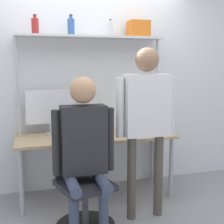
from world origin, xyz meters
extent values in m
plane|color=gray|center=(0.00, 0.00, 0.00)|extent=(12.00, 12.00, 0.00)
cube|color=silver|center=(0.00, 0.73, 1.35)|extent=(8.00, 0.06, 2.70)
cube|color=tan|center=(0.00, 0.36, 0.73)|extent=(1.81, 0.68, 0.03)
cylinder|color=#A5A5AA|center=(-0.85, 0.08, 0.36)|extent=(0.05, 0.05, 0.71)
cylinder|color=#A5A5AA|center=(0.85, 0.08, 0.36)|extent=(0.05, 0.05, 0.71)
cylinder|color=#A5A5AA|center=(-0.85, 0.64, 0.36)|extent=(0.05, 0.05, 0.71)
cylinder|color=#A5A5AA|center=(0.85, 0.64, 0.36)|extent=(0.05, 0.05, 0.71)
cube|color=silver|center=(0.00, 0.54, 1.87)|extent=(1.72, 0.31, 0.02)
cylinder|color=#B2B2B7|center=(-0.84, 0.54, 0.94)|extent=(0.04, 0.04, 1.89)
cylinder|color=#B2B2B7|center=(0.84, 0.54, 0.94)|extent=(0.04, 0.04, 1.89)
cylinder|color=#B7B7BC|center=(-0.48, 0.57, 0.75)|extent=(0.17, 0.17, 0.01)
cylinder|color=#B7B7BC|center=(-0.48, 0.57, 0.81)|extent=(0.06, 0.06, 0.11)
cube|color=#B7B7BC|center=(-0.48, 0.57, 1.07)|extent=(0.61, 0.01, 0.42)
cube|color=silver|center=(-0.48, 0.57, 1.07)|extent=(0.58, 0.02, 0.39)
cube|color=#333338|center=(-0.21, 0.22, 0.75)|extent=(0.34, 0.26, 0.01)
cube|color=black|center=(-0.21, 0.20, 0.75)|extent=(0.29, 0.14, 0.00)
cube|color=#333338|center=(-0.21, 0.31, 0.88)|extent=(0.34, 0.08, 0.25)
cube|color=#194C8C|center=(-0.21, 0.30, 0.88)|extent=(0.30, 0.07, 0.22)
cube|color=black|center=(0.08, 0.20, 0.75)|extent=(0.07, 0.15, 0.01)
cube|color=black|center=(0.08, 0.20, 0.75)|extent=(0.06, 0.13, 0.00)
cylinder|color=#4C4C51|center=(-0.28, -0.38, 0.24)|extent=(0.06, 0.06, 0.36)
cube|color=#26262B|center=(-0.28, -0.38, 0.45)|extent=(0.57, 0.57, 0.05)
cube|color=#26262B|center=(-0.33, -0.18, 0.70)|extent=(0.41, 0.15, 0.45)
cylinder|color=#38425B|center=(-0.41, -0.55, 0.24)|extent=(0.09, 0.09, 0.47)
cylinder|color=#38425B|center=(-0.14, -0.55, 0.24)|extent=(0.09, 0.09, 0.47)
cylinder|color=#38425B|center=(-0.41, -0.52, 0.52)|extent=(0.10, 0.38, 0.10)
cylinder|color=#38425B|center=(-0.14, -0.52, 0.52)|extent=(0.10, 0.38, 0.10)
cube|color=#262628|center=(-0.28, -0.35, 0.88)|extent=(0.41, 0.20, 0.63)
cylinder|color=#262628|center=(-0.53, -0.35, 0.86)|extent=(0.08, 0.08, 0.60)
cylinder|color=#262628|center=(-0.03, -0.35, 0.86)|extent=(0.08, 0.08, 0.60)
sphere|color=tan|center=(-0.28, -0.35, 1.33)|extent=(0.24, 0.24, 0.24)
cylinder|color=#4C473D|center=(0.22, -0.29, 0.43)|extent=(0.09, 0.09, 0.86)
cylinder|color=#4C473D|center=(0.51, -0.29, 0.43)|extent=(0.09, 0.09, 0.86)
cube|color=silver|center=(0.37, -0.29, 1.16)|extent=(0.45, 0.20, 0.61)
cylinder|color=silver|center=(0.10, -0.29, 1.15)|extent=(0.08, 0.08, 0.58)
cylinder|color=silver|center=(0.64, -0.29, 1.15)|extent=(0.08, 0.08, 0.58)
sphere|color=#8C664C|center=(0.37, -0.29, 1.60)|extent=(0.23, 0.23, 0.23)
cylinder|color=#335999|center=(-0.23, 0.54, 1.98)|extent=(0.08, 0.08, 0.18)
cylinder|color=#335999|center=(-0.23, 0.54, 2.09)|extent=(0.04, 0.04, 0.03)
cylinder|color=black|center=(-0.23, 0.54, 2.11)|extent=(0.04, 0.04, 0.01)
cylinder|color=maroon|center=(-0.63, 0.54, 1.97)|extent=(0.08, 0.08, 0.17)
cylinder|color=maroon|center=(-0.63, 0.54, 2.07)|extent=(0.04, 0.04, 0.03)
cylinder|color=black|center=(-0.63, 0.54, 2.10)|extent=(0.04, 0.04, 0.01)
cylinder|color=silver|center=(0.24, 0.54, 1.96)|extent=(0.07, 0.07, 0.16)
cylinder|color=silver|center=(0.24, 0.54, 2.06)|extent=(0.03, 0.03, 0.03)
cylinder|color=black|center=(0.24, 0.54, 2.08)|extent=(0.03, 0.03, 0.01)
cube|color=#D1661E|center=(0.59, 0.54, 1.98)|extent=(0.24, 0.22, 0.19)
camera|label=1|loc=(-0.81, -3.10, 1.57)|focal=50.00mm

